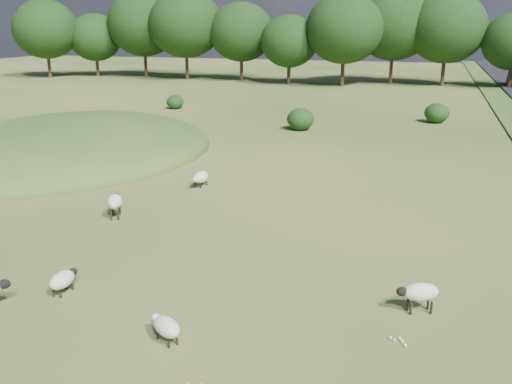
% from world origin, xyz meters
% --- Properties ---
extents(ground, '(160.00, 160.00, 0.00)m').
position_xyz_m(ground, '(0.00, 20.00, 0.00)').
color(ground, '#30541A').
rests_on(ground, ground).
extents(mound, '(16.00, 20.00, 4.00)m').
position_xyz_m(mound, '(-12.00, 12.00, 0.00)').
color(mound, '#33561E').
rests_on(mound, ground).
extents(treeline, '(96.28, 14.66, 11.70)m').
position_xyz_m(treeline, '(-1.06, 55.44, 6.57)').
color(treeline, black).
rests_on(treeline, ground).
extents(shrubs, '(23.97, 8.69, 1.57)m').
position_xyz_m(shrubs, '(0.31, 26.70, 0.74)').
color(shrubs, black).
rests_on(shrubs, ground).
extents(sheep_0, '(1.10, 0.90, 0.63)m').
position_xyz_m(sheep_0, '(2.64, -5.53, 0.40)').
color(sheep_0, beige).
rests_on(sheep_0, ground).
extents(sheep_1, '(0.65, 1.29, 0.73)m').
position_xyz_m(sheep_1, '(-1.72, 7.28, 0.46)').
color(sheep_1, beige).
rests_on(sheep_1, ground).
extents(sheep_2, '(0.96, 1.34, 0.94)m').
position_xyz_m(sheep_2, '(-3.28, 2.25, 0.65)').
color(sheep_2, beige).
rests_on(sheep_2, ground).
extents(sheep_3, '(1.20, 0.81, 0.83)m').
position_xyz_m(sheep_3, '(8.42, -2.25, 0.58)').
color(sheep_3, beige).
rests_on(sheep_3, ground).
extents(sheep_4, '(0.53, 1.12, 0.64)m').
position_xyz_m(sheep_4, '(-1.29, -4.03, 0.41)').
color(sheep_4, beige).
rests_on(sheep_4, ground).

